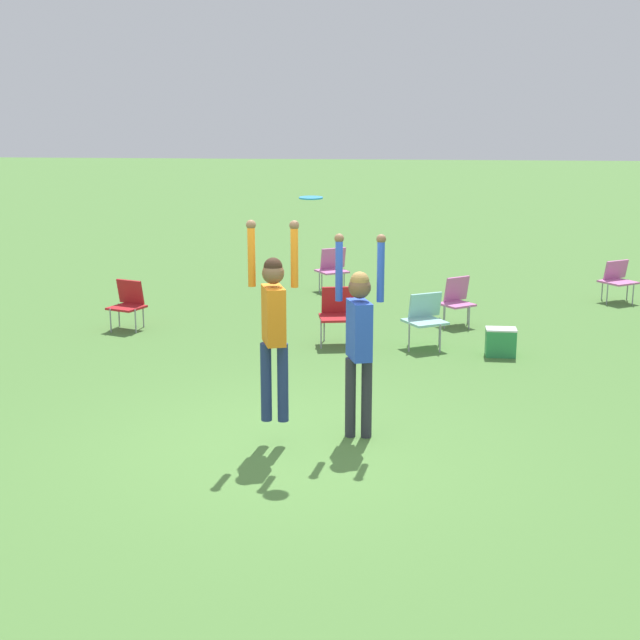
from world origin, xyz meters
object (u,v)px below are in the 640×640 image
at_px(camping_chair_3, 338,311).
at_px(camping_chair_4, 617,278).
at_px(person_jumping, 274,316).
at_px(person_defending, 359,330).
at_px(camping_chair_0, 128,301).
at_px(camping_chair_1, 332,266).
at_px(camping_chair_2, 425,316).
at_px(cooler_box, 501,342).
at_px(camping_chair_5, 457,298).
at_px(frisbee, 311,198).

distance_m(camping_chair_3, camping_chair_4, 6.29).
xyz_separation_m(person_jumping, person_defending, (0.89, 0.31, -0.21)).
distance_m(camping_chair_0, camping_chair_1, 4.79).
height_order(camping_chair_2, camping_chair_4, camping_chair_2).
xyz_separation_m(camping_chair_0, camping_chair_1, (3.09, 3.67, 0.03)).
xyz_separation_m(camping_chair_2, cooler_box, (1.13, -0.43, -0.28)).
distance_m(camping_chair_2, camping_chair_5, 1.61).
bearing_deg(camping_chair_2, person_defending, 48.34).
bearing_deg(camping_chair_0, camping_chair_5, -150.52).
relative_size(person_jumping, camping_chair_1, 2.59).
bearing_deg(camping_chair_3, camping_chair_5, -153.06).
height_order(camping_chair_3, camping_chair_5, camping_chair_3).
bearing_deg(camping_chair_4, camping_chair_3, 1.90).
bearing_deg(camping_chair_5, frisbee, 34.64).
relative_size(camping_chair_0, camping_chair_5, 0.99).
bearing_deg(cooler_box, camping_chair_0, 169.85).
relative_size(person_defending, camping_chair_3, 2.59).
bearing_deg(camping_chair_0, cooler_box, -169.65).
xyz_separation_m(camping_chair_3, camping_chair_4, (5.04, 3.77, -0.07)).
bearing_deg(frisbee, person_jumping, -169.03).
bearing_deg(camping_chair_2, cooler_box, 127.92).
xyz_separation_m(camping_chair_5, cooler_box, (0.58, -1.95, -0.26)).
xyz_separation_m(camping_chair_4, cooler_box, (-2.56, -4.25, -0.24)).
bearing_deg(camping_chair_0, camping_chair_4, -139.35).
bearing_deg(camping_chair_1, person_defending, 64.77).
relative_size(person_defending, camping_chair_4, 2.69).
bearing_deg(camping_chair_5, person_defending, 38.75).
xyz_separation_m(camping_chair_2, camping_chair_5, (0.55, 1.52, -0.02)).
height_order(person_jumping, camping_chair_5, person_jumping).
distance_m(camping_chair_1, camping_chair_2, 4.70).
xyz_separation_m(person_defending, camping_chair_4, (4.44, 7.87, -0.77)).
distance_m(person_jumping, person_defending, 0.97).
bearing_deg(camping_chair_4, cooler_box, 23.98).
bearing_deg(person_defending, camping_chair_0, -157.38).
height_order(camping_chair_1, cooler_box, camping_chair_1).
height_order(camping_chair_2, cooler_box, camping_chair_2).
distance_m(camping_chair_2, camping_chair_3, 1.35).
xyz_separation_m(camping_chair_1, camping_chair_2, (1.85, -4.32, -0.00)).
xyz_separation_m(camping_chair_0, cooler_box, (6.06, -1.08, -0.25)).
bearing_deg(cooler_box, camping_chair_4, 58.92).
relative_size(person_jumping, camping_chair_2, 2.67).
distance_m(camping_chair_2, camping_chair_4, 5.31).
bearing_deg(camping_chair_4, camping_chair_1, -40.16).
bearing_deg(camping_chair_3, person_defending, 87.28).
height_order(camping_chair_4, camping_chair_5, camping_chair_5).
distance_m(person_jumping, camping_chair_1, 8.73).
distance_m(person_defending, camping_chair_1, 8.48).
xyz_separation_m(person_defending, camping_chair_1, (-1.09, 8.37, -0.74)).
bearing_deg(camping_chair_4, frisbee, 23.66).
distance_m(person_jumping, cooler_box, 4.96).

